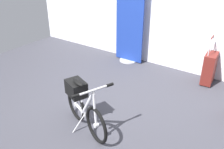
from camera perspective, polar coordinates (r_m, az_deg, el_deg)
name	(u,v)px	position (r m, az deg, el deg)	size (l,w,h in m)	color
ground_plane	(105,114)	(3.56, -1.65, -9.02)	(6.51, 6.51, 0.00)	#38383F
floor_banner_stand	(129,23)	(4.93, 4.04, 11.79)	(0.60, 0.36, 1.78)	#B7B7BC
folding_bike_foreground	(82,103)	(3.17, -6.87, -6.54)	(0.94, 0.56, 0.71)	black
rolling_suitcase	(209,68)	(4.52, 21.45, 1.39)	(0.21, 0.37, 0.83)	maroon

